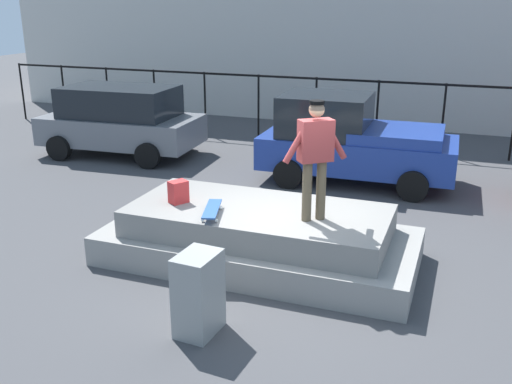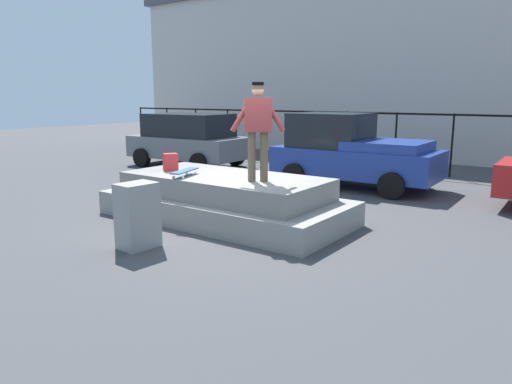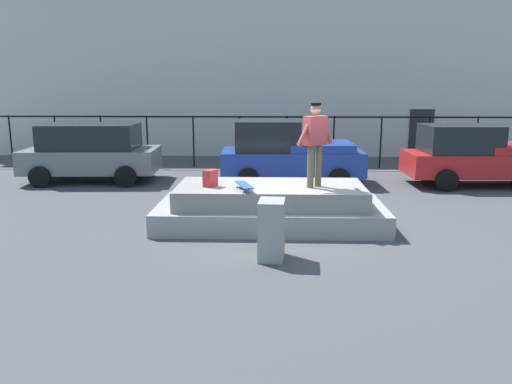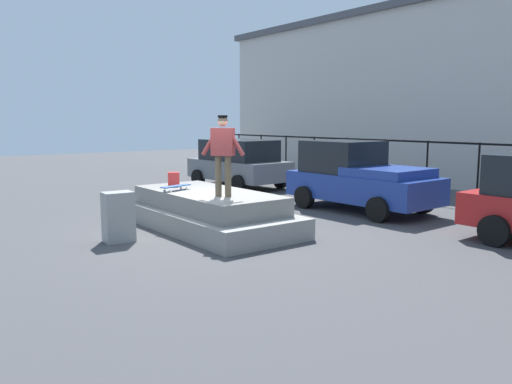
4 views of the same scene
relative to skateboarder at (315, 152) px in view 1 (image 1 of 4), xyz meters
name	(u,v)px [view 1 (image 1 of 4)]	position (x,y,z in m)	size (l,w,h in m)	color
ground_plane	(285,273)	(-0.37, -0.12, -1.90)	(60.00, 60.00, 0.00)	#424244
concrete_ledge	(258,237)	(-0.92, 0.17, -1.51)	(4.88, 2.28, 0.88)	gray
skateboarder	(315,152)	(0.00, 0.00, 0.00)	(0.82, 0.68, 1.75)	brown
skateboard	(212,209)	(-1.45, -0.38, -0.92)	(0.43, 0.85, 0.12)	#264C8C
backpack	(178,192)	(-2.19, -0.03, -0.85)	(0.28, 0.20, 0.36)	red
car_grey_hatchback_near	(121,119)	(-6.56, 5.05, -0.96)	(4.17, 2.40, 1.80)	slate
car_blue_pickup_mid	(351,140)	(-0.44, 4.84, -0.95)	(4.30, 2.22, 1.94)	navy
utility_box	(198,294)	(-0.88, -2.04, -1.38)	(0.44, 0.60, 1.05)	gray
fence_row	(378,103)	(-0.37, 7.98, -0.63)	(24.06, 0.06, 1.89)	black
warehouse_building	(411,9)	(-0.37, 14.17, 1.70)	(29.05, 6.93, 7.19)	beige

